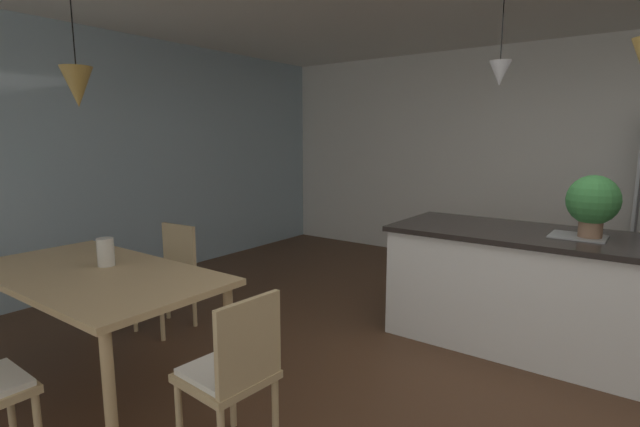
{
  "coord_description": "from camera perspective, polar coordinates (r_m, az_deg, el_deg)",
  "views": [
    {
      "loc": [
        0.72,
        -2.8,
        1.61
      ],
      "look_at": [
        -1.28,
        -0.08,
        1.05
      ],
      "focal_mm": 26.27,
      "sensor_mm": 36.0,
      "label": 1
    }
  ],
  "objects": [
    {
      "name": "chair_kitchen_end",
      "position": [
        2.46,
        -10.62,
        -18.34
      ],
      "size": [
        0.43,
        0.43,
        0.87
      ],
      "color": "tan",
      "rests_on": "ground_plane"
    },
    {
      "name": "vase_on_dining_table",
      "position": [
        3.42,
        -24.65,
        -4.29
      ],
      "size": [
        0.11,
        0.11,
        0.19
      ],
      "color": "silver",
      "rests_on": "dining_table"
    },
    {
      "name": "chair_far_left",
      "position": [
        4.17,
        -18.02,
        -6.93
      ],
      "size": [
        0.43,
        0.43,
        0.87
      ],
      "color": "tan",
      "rests_on": "ground_plane"
    },
    {
      "name": "wall_back_kitchen",
      "position": [
        6.11,
        29.61,
        5.69
      ],
      "size": [
        10.0,
        0.12,
        2.7
      ],
      "primitive_type": "cube",
      "color": "white",
      "rests_on": "ground_plane"
    },
    {
      "name": "dining_table",
      "position": [
        3.36,
        -25.79,
        -7.52
      ],
      "size": [
        1.79,
        0.94,
        0.76
      ],
      "color": "tan",
      "rests_on": "ground_plane"
    },
    {
      "name": "ground_plane",
      "position": [
        3.32,
        20.25,
        -20.66
      ],
      "size": [
        10.0,
        8.4,
        0.04
      ],
      "primitive_type": "cube",
      "color": "#4C301E"
    },
    {
      "name": "pendant_over_table",
      "position": [
        3.35,
        -27.45,
        13.56
      ],
      "size": [
        0.19,
        0.19,
        0.91
      ],
      "color": "black"
    },
    {
      "name": "window_wall_left_glazing",
      "position": [
        5.55,
        -23.47,
        5.88
      ],
      "size": [
        0.06,
        8.4,
        2.7
      ],
      "primitive_type": "cube",
      "color": "#9EB7C6",
      "rests_on": "ground_plane"
    },
    {
      "name": "kitchen_island",
      "position": [
        3.95,
        26.12,
        -8.54
      ],
      "size": [
        2.34,
        0.93,
        0.91
      ],
      "color": "white",
      "rests_on": "ground_plane"
    },
    {
      "name": "potted_plant_on_island",
      "position": [
        3.78,
        30.3,
        1.22
      ],
      "size": [
        0.35,
        0.35,
        0.45
      ],
      "color": "#8C664C",
      "rests_on": "kitchen_island"
    },
    {
      "name": "pendant_over_island_main",
      "position": [
        3.91,
        21.05,
        15.69
      ],
      "size": [
        0.16,
        0.16,
        0.71
      ],
      "color": "black"
    }
  ]
}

